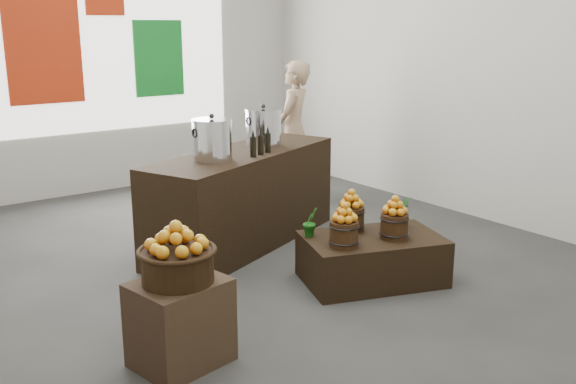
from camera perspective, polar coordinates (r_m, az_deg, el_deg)
ground at (r=5.88m, az=-3.75°, el=-6.71°), size 7.00×7.00×0.00m
back_wall at (r=8.63m, az=-17.14°, el=13.11°), size 6.00×0.04×4.00m
back_opening at (r=8.72m, az=-15.20°, el=13.25°), size 3.20×0.02×2.40m
deco_red_left at (r=8.42m, az=-20.93°, el=12.10°), size 0.90×0.04×1.40m
deco_green_right at (r=8.96m, az=-11.42°, el=11.57°), size 0.70×0.04×1.00m
crate at (r=4.26m, az=-9.56°, el=-11.38°), size 0.64×0.56×0.57m
wicker_basket at (r=4.10m, az=-9.79°, el=-6.51°), size 0.45×0.45×0.21m
apples_in_basket at (r=4.04m, az=-9.91°, el=-3.89°), size 0.35×0.35×0.19m
display_table at (r=5.55m, az=7.48°, el=-5.91°), size 1.33×1.06×0.40m
apple_bucket_front_left at (r=5.19m, az=4.99°, el=-3.74°), size 0.23×0.23×0.21m
apples_in_bucket_front_left at (r=5.13m, az=5.04°, el=-1.79°), size 0.17×0.17×0.16m
apple_bucket_front_right at (r=5.44m, az=9.42°, el=-3.01°), size 0.23×0.23×0.21m
apples_in_bucket_front_right at (r=5.39m, az=9.50°, el=-1.15°), size 0.17×0.17×0.16m
apple_bucket_rear at (r=5.60m, az=5.61°, el=-2.38°), size 0.23×0.23×0.21m
apples_in_bucket_rear at (r=5.54m, az=5.66°, el=-0.56°), size 0.17×0.17×0.16m
herb_garnish_right at (r=5.75m, az=9.66°, el=-1.76°), size 0.28×0.26×0.27m
herb_garnish_left at (r=5.42m, az=2.02°, el=-2.66°), size 0.15×0.13×0.25m
counter at (r=6.36m, az=-3.97°, el=-0.57°), size 2.41×1.54×0.94m
stock_pot_left at (r=5.85m, az=-6.75°, el=4.53°), size 0.36×0.36×0.36m
stock_pot_center at (r=6.52m, az=-2.21°, el=5.66°), size 0.36×0.36×0.36m
oil_cruets at (r=6.10m, az=-2.30°, el=4.59°), size 0.26×0.15×0.26m
shopper at (r=8.04m, az=0.50°, el=5.50°), size 0.75×0.69×1.72m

